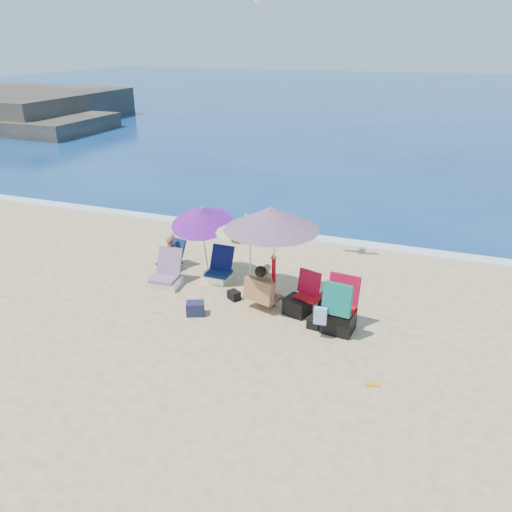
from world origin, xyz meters
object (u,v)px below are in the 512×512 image
(umbrella_striped, at_px, (248,224))
(camp_chair_left, at_px, (300,302))
(seagull, at_px, (260,1))
(person_left, at_px, (172,254))
(umbrella_blue, at_px, (201,216))
(chair_navy, at_px, (218,271))
(chair_rainbow, at_px, (167,277))
(person_center, at_px, (264,287))
(furled_umbrella, at_px, (274,278))
(camp_chair_right, at_px, (338,313))
(umbrella_turquoise, at_px, (272,218))

(umbrella_striped, relative_size, camp_chair_left, 2.12)
(seagull, bearing_deg, person_left, -158.72)
(umbrella_blue, bearing_deg, chair_navy, 21.21)
(camp_chair_left, bearing_deg, seagull, 131.13)
(camp_chair_left, relative_size, seagull, 0.97)
(umbrella_blue, bearing_deg, seagull, 46.02)
(chair_rainbow, bearing_deg, person_center, -5.19)
(chair_navy, relative_size, chair_rainbow, 0.93)
(umbrella_striped, bearing_deg, person_center, -44.86)
(umbrella_blue, height_order, seagull, seagull)
(chair_navy, bearing_deg, umbrella_blue, -158.79)
(furled_umbrella, height_order, camp_chair_right, furled_umbrella)
(umbrella_turquoise, relative_size, umbrella_blue, 1.25)
(umbrella_striped, distance_m, furled_umbrella, 1.27)
(umbrella_blue, xyz_separation_m, seagull, (1.00, 1.03, 4.32))
(chair_rainbow, xyz_separation_m, camp_chair_left, (3.19, -0.17, 0.04))
(umbrella_turquoise, relative_size, chair_rainbow, 2.94)
(umbrella_turquoise, bearing_deg, furled_umbrella, 44.70)
(person_center, bearing_deg, chair_rainbow, 174.81)
(furled_umbrella, distance_m, chair_rainbow, 2.59)
(chair_navy, bearing_deg, person_left, 173.88)
(umbrella_striped, height_order, chair_navy, umbrella_striped)
(umbrella_striped, xyz_separation_m, camp_chair_right, (2.20, -0.95, -1.21))
(person_left, bearing_deg, umbrella_blue, -14.94)
(umbrella_striped, height_order, umbrella_blue, umbrella_blue)
(umbrella_striped, distance_m, person_left, 2.53)
(furled_umbrella, distance_m, seagull, 5.58)
(furled_umbrella, bearing_deg, chair_navy, 155.73)
(umbrella_blue, relative_size, chair_navy, 2.53)
(person_center, bearing_deg, umbrella_blue, 156.19)
(person_center, bearing_deg, chair_navy, 148.06)
(chair_navy, bearing_deg, person_center, -31.94)
(seagull, bearing_deg, furled_umbrella, -60.79)
(chair_navy, xyz_separation_m, person_left, (-1.30, 0.14, 0.21))
(umbrella_turquoise, distance_m, camp_chair_left, 1.82)
(camp_chair_left, height_order, person_center, person_center)
(umbrella_blue, bearing_deg, camp_chair_right, -18.84)
(umbrella_turquoise, bearing_deg, umbrella_blue, 161.14)
(umbrella_turquoise, height_order, furled_umbrella, umbrella_turquoise)
(umbrella_striped, distance_m, camp_chair_left, 1.97)
(camp_chair_left, distance_m, person_center, 0.81)
(camp_chair_left, height_order, seagull, seagull)
(umbrella_turquoise, xyz_separation_m, person_left, (-2.84, 0.90, -1.54))
(person_left, bearing_deg, camp_chair_left, -15.73)
(umbrella_blue, height_order, furled_umbrella, umbrella_blue)
(umbrella_blue, relative_size, chair_rainbow, 2.36)
(umbrella_turquoise, height_order, person_left, umbrella_turquoise)
(chair_rainbow, relative_size, camp_chair_left, 0.94)
(chair_navy, relative_size, seagull, 0.85)
(umbrella_blue, height_order, person_left, umbrella_blue)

